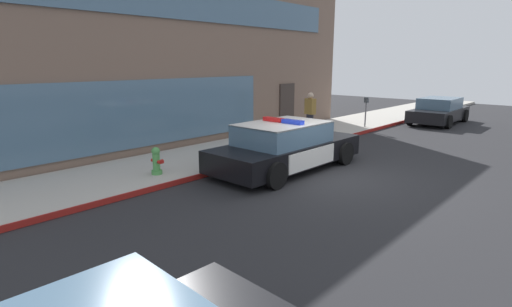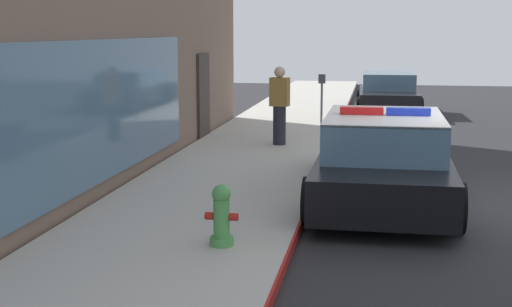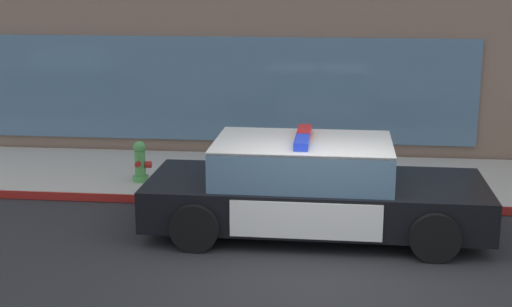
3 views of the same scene
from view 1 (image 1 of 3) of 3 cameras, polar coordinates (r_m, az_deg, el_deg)
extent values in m
plane|color=#262628|center=(10.78, 10.97, -3.44)|extent=(48.00, 48.00, 0.00)
cube|color=#B2ADA3|center=(13.25, -4.07, 0.21)|extent=(48.00, 3.06, 0.15)
cube|color=maroon|center=(12.21, 0.92, -0.88)|extent=(28.80, 0.04, 0.14)
cube|color=#7A6051|center=(17.73, -19.89, 13.66)|extent=(18.76, 9.28, 6.86)
cube|color=slate|center=(12.64, -18.26, 5.29)|extent=(11.25, 0.08, 2.10)
cube|color=#382D28|center=(17.87, 4.48, 6.72)|extent=(1.00, 0.08, 2.10)
cube|color=slate|center=(13.91, -10.73, 20.80)|extent=(15.75, 0.08, 1.10)
cube|color=black|center=(11.32, 4.49, 0.18)|extent=(4.92, 1.94, 0.60)
cube|color=silver|center=(12.53, 8.99, 2.09)|extent=(1.68, 1.88, 0.05)
cube|color=silver|center=(10.03, -1.63, -0.50)|extent=(1.39, 1.88, 0.05)
cube|color=silver|center=(11.86, 0.54, 0.82)|extent=(2.06, 0.05, 0.51)
cube|color=silver|center=(10.69, 8.20, -0.70)|extent=(2.06, 0.05, 0.51)
cube|color=yellow|center=(11.87, 0.49, 0.83)|extent=(0.22, 0.01, 0.26)
cube|color=slate|center=(11.06, 3.90, 2.89)|extent=(2.56, 1.74, 0.60)
cube|color=silver|center=(11.01, 3.93, 4.38)|extent=(2.56, 1.74, 0.04)
cube|color=red|center=(11.22, 2.57, 4.97)|extent=(0.20, 0.65, 0.11)
cube|color=blue|center=(10.79, 5.35, 4.60)|extent=(0.20, 0.65, 0.11)
cylinder|color=black|center=(13.18, 5.63, 1.29)|extent=(0.68, 0.23, 0.68)
cylinder|color=black|center=(12.14, 12.78, 0.00)|extent=(0.68, 0.23, 0.68)
cylinder|color=black|center=(10.85, -4.85, -1.27)|extent=(0.68, 0.23, 0.68)
cylinder|color=black|center=(9.57, 2.87, -3.21)|extent=(0.68, 0.23, 0.68)
cylinder|color=#4C994C|center=(10.68, -14.18, -2.64)|extent=(0.28, 0.28, 0.10)
cylinder|color=#4C994C|center=(10.61, -14.26, -1.21)|extent=(0.19, 0.19, 0.45)
sphere|color=#4C994C|center=(10.54, -14.35, 0.32)|extent=(0.22, 0.22, 0.22)
cylinder|color=#B21E19|center=(10.53, -14.38, 0.73)|extent=(0.06, 0.06, 0.05)
cylinder|color=#B21E19|center=(10.48, -13.83, -1.23)|extent=(0.09, 0.10, 0.09)
cylinder|color=#B21E19|center=(10.72, -14.70, -0.97)|extent=(0.09, 0.10, 0.09)
cylinder|color=#B21E19|center=(10.69, -13.59, -1.16)|extent=(0.10, 0.12, 0.12)
cube|color=black|center=(21.97, 24.99, 5.23)|extent=(4.44, 1.90, 0.56)
cube|color=slate|center=(21.91, 25.12, 6.60)|extent=(2.32, 1.66, 0.56)
cylinder|color=black|center=(23.62, 23.89, 5.41)|extent=(0.65, 0.22, 0.64)
cylinder|color=black|center=(23.16, 28.09, 4.86)|extent=(0.65, 0.22, 0.64)
cylinder|color=black|center=(20.89, 21.47, 4.76)|extent=(0.65, 0.22, 0.64)
cylinder|color=black|center=(20.37, 26.17, 4.13)|extent=(0.65, 0.22, 0.64)
cylinder|color=#23232D|center=(16.00, 7.80, 4.18)|extent=(0.28, 0.28, 0.85)
cube|color=olive|center=(15.91, 7.88, 6.79)|extent=(0.32, 0.44, 0.62)
sphere|color=beige|center=(15.87, 7.93, 8.34)|extent=(0.24, 0.24, 0.24)
cylinder|color=slate|center=(18.60, 15.61, 5.44)|extent=(0.06, 0.06, 1.10)
cube|color=#474C51|center=(18.53, 15.74, 7.50)|extent=(0.12, 0.18, 0.24)
camera|label=2|loc=(7.28, -65.10, 2.48)|focal=49.57mm
camera|label=3|loc=(9.70, 66.24, 9.91)|focal=52.09mm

